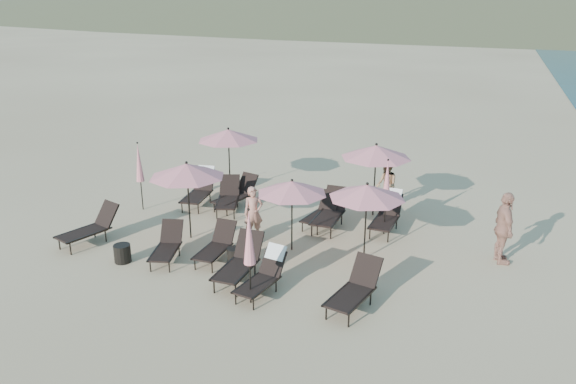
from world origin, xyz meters
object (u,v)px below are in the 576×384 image
(lounger_7, at_px, (228,197))
(lounger_10, at_px, (322,212))
(umbrella_open_4, at_px, (376,152))
(umbrella_closed_2, at_px, (139,163))
(lounger_1, at_px, (167,245))
(umbrella_closed_0, at_px, (249,238))
(lounger_0, at_px, (90,227))
(lounger_2, at_px, (216,245))
(lounger_9, at_px, (330,211))
(umbrella_closed_1, at_px, (387,182))
(lounger_4, at_px, (264,274))
(lounger_3, at_px, (240,262))
(beachgoer_a, at_px, (253,213))
(lounger_6, at_px, (200,188))
(side_table_0, at_px, (122,253))
(side_table_1, at_px, (235,257))
(lounger_11, at_px, (387,213))
(umbrella_open_1, at_px, (292,187))
(beachgoer_c, at_px, (504,228))
(umbrella_open_0, at_px, (187,170))
(umbrella_open_3, at_px, (228,135))
(lounger_8, at_px, (237,194))
(umbrella_open_2, at_px, (367,191))
(lounger_5, at_px, (355,288))
(beachgoer_b, at_px, (386,185))

(lounger_7, height_order, lounger_10, lounger_7)
(umbrella_open_4, xyz_separation_m, umbrella_closed_2, (-7.20, -2.05, -0.51))
(lounger_1, height_order, umbrella_closed_0, umbrella_closed_0)
(lounger_0, bearing_deg, lounger_2, 21.88)
(lounger_9, xyz_separation_m, umbrella_closed_1, (1.65, -0.01, 1.10))
(umbrella_closed_0, bearing_deg, lounger_4, 79.82)
(lounger_3, xyz_separation_m, beachgoer_a, (-0.67, 2.45, 0.29))
(lounger_3, distance_m, lounger_10, 4.13)
(umbrella_open_4, bearing_deg, lounger_3, -112.16)
(lounger_6, distance_m, side_table_0, 4.64)
(side_table_1, height_order, beachgoer_a, beachgoer_a)
(lounger_11, bearing_deg, side_table_0, -140.13)
(lounger_10, xyz_separation_m, umbrella_open_4, (1.30, 1.37, 1.66))
(lounger_2, height_order, lounger_10, lounger_10)
(umbrella_open_1, distance_m, umbrella_closed_1, 2.93)
(lounger_11, xyz_separation_m, beachgoer_c, (3.20, -1.19, 0.44))
(lounger_9, bearing_deg, lounger_0, -149.48)
(lounger_10, relative_size, umbrella_closed_0, 0.73)
(umbrella_open_0, xyz_separation_m, umbrella_open_4, (4.60, 3.55, 0.06))
(umbrella_open_3, distance_m, umbrella_closed_1, 6.26)
(lounger_3, bearing_deg, lounger_11, 57.94)
(lounger_9, height_order, beachgoer_c, beachgoer_c)
(lounger_9, bearing_deg, side_table_1, -114.49)
(lounger_3, relative_size, lounger_8, 0.97)
(lounger_3, xyz_separation_m, lounger_8, (-2.19, 4.60, -0.02))
(lounger_4, distance_m, umbrella_open_1, 2.78)
(lounger_1, distance_m, umbrella_closed_2, 4.22)
(lounger_11, distance_m, umbrella_open_2, 2.59)
(lounger_9, xyz_separation_m, beachgoer_c, (4.85, -0.84, 0.47))
(lounger_5, xyz_separation_m, side_table_1, (-3.39, 0.97, -0.22))
(umbrella_closed_1, bearing_deg, lounger_3, -125.22)
(umbrella_open_2, bearing_deg, umbrella_open_1, -176.68)
(umbrella_open_3, xyz_separation_m, beachgoer_a, (2.42, -3.54, -1.29))
(umbrella_closed_0, relative_size, beachgoer_b, 1.44)
(umbrella_open_2, bearing_deg, lounger_6, 159.24)
(lounger_3, bearing_deg, umbrella_open_3, 118.20)
(umbrella_open_1, bearing_deg, beachgoer_b, 66.19)
(lounger_6, distance_m, umbrella_open_0, 3.20)
(umbrella_closed_1, xyz_separation_m, side_table_0, (-6.11, -4.14, -1.35))
(umbrella_open_1, distance_m, beachgoer_c, 5.57)
(lounger_4, bearing_deg, lounger_8, 131.80)
(side_table_0, bearing_deg, lounger_3, 2.59)
(lounger_2, xyz_separation_m, lounger_7, (-1.29, 3.43, 0.05))
(umbrella_open_0, bearing_deg, lounger_8, 85.68)
(lounger_11, bearing_deg, umbrella_open_0, -150.83)
(side_table_1, xyz_separation_m, beachgoer_c, (6.46, 2.51, 0.72))
(lounger_6, xyz_separation_m, umbrella_closed_2, (-1.52, -1.12, 1.04))
(umbrella_open_0, xyz_separation_m, beachgoer_c, (8.42, 1.31, -1.06))
(lounger_5, distance_m, beachgoer_b, 6.52)
(side_table_0, bearing_deg, umbrella_closed_2, 115.92)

